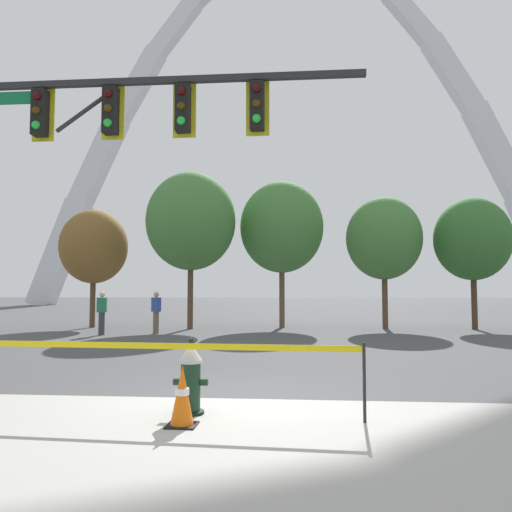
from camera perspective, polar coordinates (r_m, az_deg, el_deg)
The scene contains 13 objects.
ground_plane at distance 7.93m, azimuth -2.11°, elevation -15.74°, with size 240.00×240.00×0.00m, color #474749.
fire_hydrant at distance 7.00m, azimuth -7.30°, elevation -13.41°, with size 0.46×0.48×0.99m.
caution_tape_barrier at distance 6.98m, azimuth -11.52°, elevation -11.63°, with size 5.50×0.34×0.98m.
traffic_cone_by_hydrant at distance 6.43m, azimuth -8.24°, elevation -15.25°, with size 0.36×0.36×0.73m.
traffic_signal_gantry at distance 10.42m, azimuth -18.20°, elevation 11.73°, with size 7.82×0.44×6.00m.
monument_arch at distance 59.53m, azimuth 3.92°, elevation 13.10°, with size 60.63×2.50×42.63m.
tree_far_left at distance 24.19m, azimuth -17.65°, elevation 0.98°, with size 3.02×3.02×5.29m.
tree_left_mid at distance 22.35m, azimuth -7.27°, elevation 3.85°, with size 3.87×3.87×6.77m.
tree_center_left at distance 23.16m, azimuth 2.89°, elevation 3.22°, with size 3.76×3.76×6.58m.
tree_center_right at distance 22.87m, azimuth 14.08°, elevation 1.91°, with size 3.26×3.26×5.70m.
tree_right_mid at distance 23.64m, azimuth 23.01°, elevation 1.73°, with size 3.20×3.20×5.60m.
pedestrian_walking_left at distance 19.95m, azimuth -11.09°, elevation -6.17°, with size 0.39×0.35×1.59m.
pedestrian_standing_center at distance 19.84m, azimuth -16.83°, elevation -6.09°, with size 0.37×0.25×1.59m.
Camera 1 is at (0.95, -7.71, 1.62)m, focal length 35.84 mm.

